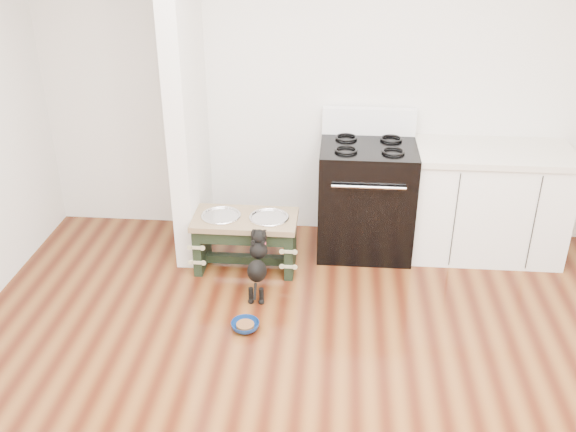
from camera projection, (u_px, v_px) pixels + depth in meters
The scene contains 7 objects.
room_shell at pixel (334, 168), 2.83m from camera, with size 5.00×5.00×5.00m.
partition_wall at pixel (185, 90), 4.91m from camera, with size 0.15×0.80×2.70m, color silver.
oven_range at pixel (366, 196), 5.25m from camera, with size 0.76×0.69×1.14m.
cabinet_run at pixel (487, 203), 5.20m from camera, with size 1.24×0.64×0.91m.
dog_feeder at pixel (245, 232), 5.04m from camera, with size 0.81×0.43×0.46m.
puppy at pixel (258, 262), 4.72m from camera, with size 0.14×0.42×0.49m.
floor_bowl at pixel (245, 326), 4.42m from camera, with size 0.25×0.25×0.06m.
Camera 1 is at (0.02, -2.63, 2.72)m, focal length 40.00 mm.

